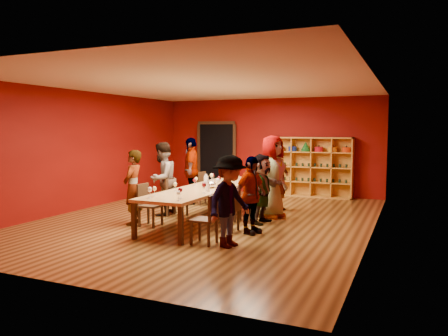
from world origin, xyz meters
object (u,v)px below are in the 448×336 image
Objects in this scene: person_right_2 at (262,189)px; person_right_0 at (230,201)px; shelving_unit at (312,164)px; wine_bottle at (247,175)px; chair_person_left_4 at (206,187)px; chair_person_left_1 at (147,202)px; person_left_1 at (133,187)px; chair_person_right_2 at (248,200)px; person_left_4 at (191,171)px; chair_person_right_4 at (270,190)px; person_right_3 at (272,177)px; chair_person_left_2 at (174,195)px; chair_person_right_3 at (259,195)px; spittoon_bowl at (209,185)px; person_left_2 at (162,179)px; tasting_table at (209,189)px; person_right_1 at (251,195)px; person_right_4 at (280,178)px; chair_person_right_1 at (231,207)px; chair_person_right_0 at (208,216)px.

person_right_0 is at bearing -170.34° from person_right_2.
shelving_unit is 2.77m from wine_bottle.
chair_person_left_1 is at bearing -90.00° from chair_person_left_4.
person_left_1 reaches higher than chair_person_right_2.
person_left_4 is 2.03× the size of chair_person_right_4.
person_right_3 reaches higher than chair_person_left_1.
person_left_4 is at bearing 98.78° from chair_person_left_1.
chair_person_left_2 is 2.14m from person_right_2.
chair_person_left_2 is 1.00× the size of chair_person_right_3.
person_right_3 is at bearing -69.98° from chair_person_right_4.
chair_person_right_3 is at bearing 46.41° from chair_person_left_1.
spittoon_bowl is at bearing 111.70° from person_left_1.
wine_bottle is (1.46, 1.78, -0.01)m from person_left_2.
chair_person_right_4 is 2.07m from spittoon_bowl.
person_right_2 is (2.12, 1.20, 0.26)m from chair_person_left_1.
chair_person_left_2 and chair_person_right_2 have the same top height.
chair_person_left_4 is at bearing -131.57° from shelving_unit.
chair_person_right_2 is 2.98× the size of spittoon_bowl.
chair_person_right_4 is at bearing 61.63° from tasting_table.
chair_person_left_2 is (-2.31, -4.29, -0.49)m from shelving_unit.
tasting_table is at bearing -138.00° from chair_person_right_3.
chair_person_right_4 is at bearing 27.94° from person_right_1.
person_right_4 is at bearing -0.86° from chair_person_left_4.
person_right_0 is 1.78× the size of chair_person_right_1.
shelving_unit reaches higher than person_right_2.
chair_person_left_2 is at bearing 153.25° from chair_person_right_1.
person_left_1 is 1.79× the size of chair_person_right_1.
wine_bottle is at bearing 82.69° from tasting_table.
person_right_0 reaches higher than chair_person_left_2.
person_left_2 is at bearing 180.00° from chair_person_left_2.
person_right_0 reaches higher than chair_person_left_1.
person_right_1 is (0.41, 1.05, 0.26)m from chair_person_right_0.
person_right_1 is at bearing -76.39° from chair_person_right_3.
person_left_2 is 2.72m from person_right_1.
wine_bottle is at bearing 83.89° from person_right_4.
person_right_2 is 0.80× the size of person_right_3.
person_right_1 is at bearing -68.00° from wine_bottle.
person_right_3 reaches higher than chair_person_left_4.
chair_person_left_1 is at bearing 16.08° from person_left_2.
chair_person_left_4 is (0.00, 2.81, 0.00)m from chair_person_left_1.
person_left_1 reaches higher than person_right_1.
person_right_0 is at bearing 13.94° from person_left_4.
chair_person_left_2 is at bearing -118.27° from shelving_unit.
chair_person_right_3 is (0.91, 0.82, -0.20)m from tasting_table.
person_left_2 is at bearing -159.74° from chair_person_right_3.
chair_person_right_1 is (-0.41, 1.05, -0.30)m from person_right_0.
chair_person_left_1 is at bearing -173.60° from chair_person_right_1.
wine_bottle is (0.13, 2.00, 0.04)m from spittoon_bowl.
person_left_4 is at bearing 127.19° from spittoon_bowl.
spittoon_bowl is 1.06× the size of wine_bottle.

